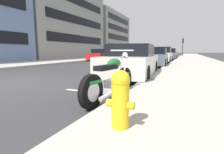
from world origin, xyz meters
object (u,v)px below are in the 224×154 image
Objects in this scene: parked_car_at_intersection at (169,54)px; crossing_truck at (161,52)px; car_opposite_curb at (102,55)px; parked_motorcycle at (111,81)px; parked_car_far_down_curb at (132,62)px; parked_car_behind_motorcycle at (154,57)px; traffic_signal_near_corner at (183,43)px; parked_car_near_corner at (162,55)px; fire_hydrant at (120,98)px.

crossing_truck reaches higher than parked_car_at_intersection.
crossing_truck is 18.56m from car_opposite_curb.
parked_motorcycle is 0.48× the size of parked_car_far_down_curb.
parked_car_at_intersection reaches higher than car_opposite_curb.
parked_car_far_down_curb reaches higher than parked_car_behind_motorcycle.
traffic_signal_near_corner is (21.80, -1.40, 1.87)m from parked_car_behind_motorcycle.
parked_car_near_corner is at bearing 174.71° from traffic_signal_near_corner.
parked_car_far_down_curb is at bearing 30.55° from car_opposite_curb.
parked_car_at_intersection is at bearing -3.65° from parked_car_far_down_curb.
parked_car_near_corner is at bearing 5.84° from fire_hydrant.
parked_car_far_down_curb is at bearing -178.76° from parked_car_at_intersection.
parked_car_behind_motorcycle is 11.34m from parked_car_at_intersection.
parked_car_at_intersection reaches higher than parked_car_behind_motorcycle.
car_opposite_curb is 1.39× the size of traffic_signal_near_corner.
parked_motorcycle is 9.80m from parked_car_behind_motorcycle.
car_opposite_curb is at bearing 90.48° from parked_car_near_corner.
traffic_signal_near_corner reaches higher than parked_car_far_down_curb.
parked_motorcycle is 2.92× the size of fire_hydrant.
fire_hydrant is (-16.64, -1.70, -0.15)m from parked_car_near_corner.
parked_motorcycle is 0.66× the size of traffic_signal_near_corner.
crossing_truck is at bearing 164.66° from car_opposite_curb.
fire_hydrant is (-16.50, -8.52, -0.10)m from car_opposite_curb.
parked_car_at_intersection is at bearing 105.34° from crossing_truck.
car_opposite_curb is (5.14, 6.95, -0.00)m from parked_car_behind_motorcycle.
parked_car_behind_motorcycle is 23.32m from crossing_truck.
parked_car_behind_motorcycle is (6.00, 0.09, -0.01)m from parked_car_far_down_curb.
parked_car_behind_motorcycle reaches higher than parked_motorcycle.
traffic_signal_near_corner is at bearing 4.96° from parked_motorcycle.
parked_car_far_down_curb is 17.33m from parked_car_at_intersection.
parked_motorcycle is 0.50× the size of parked_car_near_corner.
car_opposite_curb is (11.14, 7.04, -0.02)m from parked_car_far_down_curb.
parked_motorcycle is at bearing -177.02° from parked_car_at_intersection.
parked_motorcycle is 16.78m from car_opposite_curb.
traffic_signal_near_corner is at bearing -6.93° from parked_car_behind_motorcycle.
parked_car_near_corner is 6.05m from parked_car_at_intersection.
parked_car_near_corner is at bearing 179.73° from parked_car_at_intersection.
fire_hydrant is at bearing 25.57° from car_opposite_curb.
car_opposite_curb is (14.91, 7.70, 0.19)m from parked_motorcycle.
parked_car_behind_motorcycle is 5.29m from parked_car_near_corner.
crossing_truck is at bearing 11.90° from parked_motorcycle.
fire_hydrant is at bearing -146.67° from parked_motorcycle.
parked_car_at_intersection is 0.91× the size of car_opposite_curb.
parked_car_near_corner reaches higher than car_opposite_curb.
parked_car_behind_motorcycle is 1.06× the size of parked_car_at_intersection.
parked_car_behind_motorcycle is 0.97× the size of car_opposite_curb.
parked_car_near_corner is (11.28, 0.22, 0.03)m from parked_car_far_down_curb.
parked_car_at_intersection is at bearing -1.90° from parked_car_near_corner.
crossing_truck is at bearing 7.08° from parked_car_near_corner.
parked_car_near_corner reaches higher than parked_motorcycle.
fire_hydrant is at bearing -174.87° from parked_car_near_corner.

